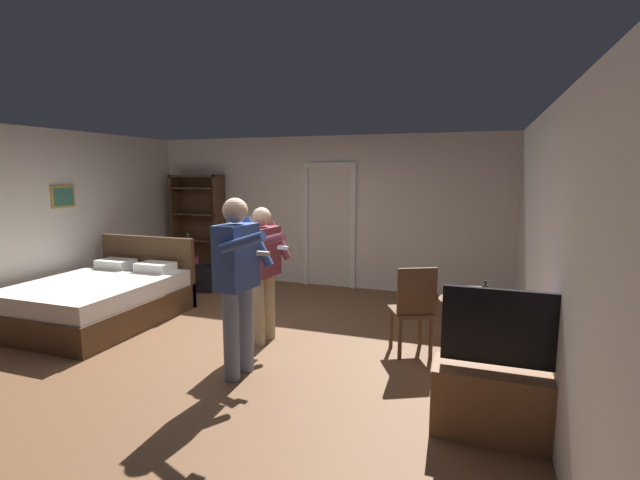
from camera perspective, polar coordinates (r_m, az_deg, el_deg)
The scene contains 16 objects.
ground_plane at distance 5.45m, azimuth -10.23°, elevation -12.80°, with size 6.84×6.84×0.00m, color brown.
wall_back at distance 7.87m, azimuth 0.37°, elevation 3.56°, with size 6.46×0.12×2.57m, color silver.
wall_left at distance 7.24m, azimuth -32.93°, elevation 1.74°, with size 0.15×6.15×2.57m.
wall_right at distance 4.50m, azimuth 27.09°, elevation -1.20°, with size 0.12×6.15×2.57m, color silver.
doorway_frame at distance 7.75m, azimuth 1.18°, elevation 3.02°, with size 0.93×0.08×2.13m.
bed at distance 6.74m, azimuth -25.67°, elevation -6.66°, with size 1.61×2.05×1.02m.
bookshelf at distance 8.76m, azimuth -14.97°, elevation 2.10°, with size 1.00×0.32×1.92m.
tv_flatscreen at distance 3.83m, azimuth 22.44°, elevation -17.52°, with size 1.08×0.40×1.14m.
side_table at distance 4.90m, azimuth 18.13°, elevation -9.76°, with size 0.60×0.60×0.70m.
laptop at distance 4.78m, azimuth 17.96°, elevation -6.67°, with size 0.35×0.36×0.15m.
bottle_on_table at distance 4.73m, azimuth 19.99°, elevation -6.36°, with size 0.06×0.06×0.23m.
wooden_chair at distance 5.00m, azimuth 11.67°, elevation -8.23°, with size 0.56×0.56×0.99m.
person_blue_shirt at distance 4.39m, azimuth -10.29°, elevation -4.33°, with size 0.65×0.62×1.74m.
person_striped_shirt at distance 5.25m, azimuth -7.14°, elevation -3.27°, with size 0.60×0.60×1.58m.
suitcase_dark at distance 8.21m, azimuth -13.21°, elevation -4.39°, with size 0.57×0.32×0.32m, color black.
suitcase_small at distance 7.91m, azimuth -14.63°, elevation -4.82°, with size 0.50×0.39×0.36m, color black.
Camera 1 is at (2.54, -4.40, 1.98)m, focal length 25.47 mm.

